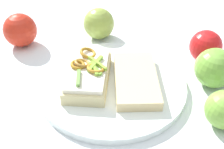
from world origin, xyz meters
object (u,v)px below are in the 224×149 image
(apple_0, at_px, (99,24))
(apple_2, at_px, (206,46))
(apple_1, at_px, (215,68))
(plate, at_px, (112,85))
(bread_slice_side, at_px, (136,79))
(sandwich, at_px, (88,74))
(apple_4, at_px, (20,30))

(apple_0, relative_size, apple_2, 1.07)
(apple_1, height_order, apple_2, apple_1)
(plate, xyz_separation_m, apple_0, (-0.17, 0.12, 0.03))
(bread_slice_side, height_order, apple_1, apple_1)
(apple_1, bearing_deg, sandwich, -132.51)
(plate, height_order, bread_slice_side, bread_slice_side)
(sandwich, relative_size, apple_4, 2.08)
(plate, height_order, sandwich, sandwich)
(plate, distance_m, apple_1, 0.21)
(plate, bearing_deg, apple_4, -171.28)
(apple_0, distance_m, apple_2, 0.27)
(apple_0, relative_size, apple_1, 0.96)
(bread_slice_side, height_order, apple_0, apple_0)
(bread_slice_side, relative_size, apple_2, 2.22)
(apple_4, bearing_deg, bread_slice_side, 13.34)
(apple_2, distance_m, apple_4, 0.44)
(plate, distance_m, apple_2, 0.24)
(apple_1, relative_size, apple_2, 1.11)
(apple_0, height_order, apple_2, apple_0)
(sandwich, distance_m, apple_4, 0.24)
(plate, xyz_separation_m, sandwich, (-0.04, -0.03, 0.03))
(apple_0, relative_size, apple_4, 0.96)
(apple_4, bearing_deg, apple_1, 25.89)
(sandwich, distance_m, apple_0, 0.20)
(plate, distance_m, sandwich, 0.06)
(bread_slice_side, relative_size, apple_4, 2.01)
(sandwich, relative_size, bread_slice_side, 1.03)
(plate, bearing_deg, apple_2, 71.18)
(plate, bearing_deg, apple_0, 144.92)
(sandwich, distance_m, apple_1, 0.26)
(bread_slice_side, bearing_deg, apple_4, 56.16)
(sandwich, bearing_deg, apple_2, -65.08)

